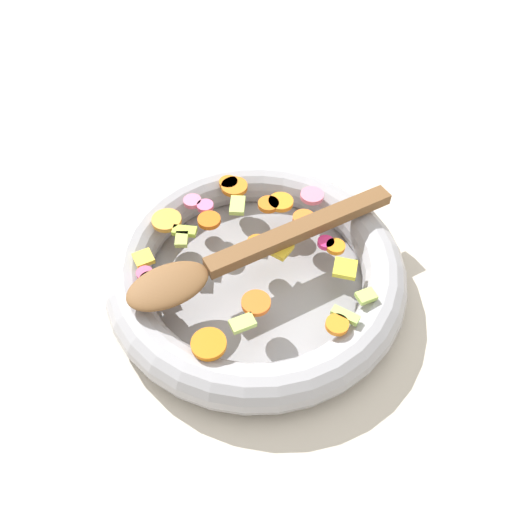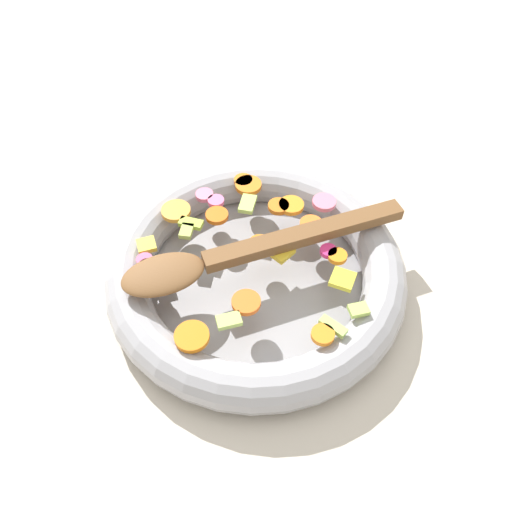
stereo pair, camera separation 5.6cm
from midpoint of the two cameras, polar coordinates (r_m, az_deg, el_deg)
The scene contains 4 objects.
ground_plane at distance 0.60m, azimuth 2.68°, elevation -3.23°, with size 4.00×4.00×0.00m, color beige.
skillet at distance 0.58m, azimuth 2.75°, elevation -1.92°, with size 0.35×0.35×0.05m.
chopped_vegetables at distance 0.57m, azimuth 2.07°, elevation 1.72°, with size 0.28×0.28×0.01m.
wooden_spoon at distance 0.55m, azimuth 0.92°, elevation 0.14°, with size 0.22×0.29×0.01m.
Camera 2 is at (-0.21, 0.30, 0.48)m, focal length 35.00 mm.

